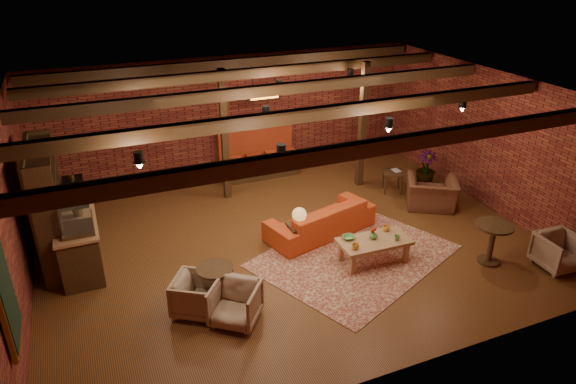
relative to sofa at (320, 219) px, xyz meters
name	(u,v)px	position (x,y,z in m)	size (l,w,h in m)	color
floor	(290,241)	(-0.73, -0.08, -0.36)	(10.00, 10.00, 0.00)	#3E240F
ceiling	(291,93)	(-0.73, -0.08, 2.84)	(10.00, 8.00, 0.02)	black
wall_back	(232,117)	(-0.73, 3.92, 1.24)	(10.00, 0.02, 3.20)	maroon
wall_front	(407,281)	(-0.73, -4.08, 1.24)	(10.00, 0.02, 3.20)	maroon
wall_left	(12,218)	(-5.73, -0.08, 1.24)	(0.02, 8.00, 3.20)	maroon
wall_right	(488,140)	(4.27, -0.08, 1.24)	(0.02, 8.00, 3.20)	maroon
ceiling_beams	(291,99)	(-0.73, -0.08, 2.72)	(9.80, 6.40, 0.22)	#311F10
ceiling_pipe	(262,92)	(-0.73, 1.52, 2.49)	(0.12, 0.12, 9.60)	black
post_left	(225,136)	(-1.33, 2.52, 1.24)	(0.16, 0.16, 3.20)	#311F10
post_right	(362,126)	(2.07, 1.92, 1.24)	(0.16, 0.16, 3.20)	#311F10
service_counter	(76,224)	(-4.83, 0.92, 0.44)	(0.80, 2.50, 1.60)	#311F10
plant_counter	(77,199)	(-4.73, 1.12, 0.86)	(0.35, 0.39, 0.30)	#337F33
shelving_hutch	(50,207)	(-5.23, 1.02, 0.84)	(0.52, 2.00, 2.40)	#311F10
chalkboard_menu	(6,296)	(-5.66, -2.38, 1.24)	(0.08, 0.96, 1.46)	black
banquette	(260,158)	(-0.13, 3.47, 0.14)	(2.10, 0.70, 1.00)	#A4391B
service_sign	(264,95)	(-0.13, 3.02, 1.99)	(0.86, 0.06, 0.30)	orange
ceiling_spotlights	(291,111)	(-0.73, -0.08, 2.50)	(6.40, 4.40, 0.28)	black
rug	(354,256)	(0.24, -1.10, -0.35)	(3.69, 2.82, 0.01)	maroon
sofa	(320,219)	(0.00, 0.00, 0.00)	(2.44, 0.96, 0.71)	#C1421A
coffee_table	(373,242)	(0.47, -1.39, 0.07)	(1.44, 0.74, 0.74)	#997247
side_table_lamp	(299,218)	(-0.67, -0.38, 0.35)	(0.45, 0.45, 0.93)	#311F10
round_table_left	(215,278)	(-2.71, -1.42, 0.10)	(0.65, 0.65, 0.68)	#311F10
armchair_a	(197,293)	(-3.09, -1.60, 0.02)	(0.73, 0.68, 0.75)	beige
armchair_b	(235,302)	(-2.57, -2.08, 0.03)	(0.75, 0.70, 0.77)	beige
armchair_right	(432,188)	(2.98, 0.10, 0.14)	(1.14, 0.74, 1.00)	brown
side_table_book	(393,173)	(2.62, 1.21, 0.16)	(0.66, 0.66, 0.58)	#311F10
round_table_right	(493,237)	(2.58, -2.31, 0.21)	(0.72, 0.72, 0.84)	#311F10
armchair_far	(559,250)	(3.67, -2.96, 0.03)	(0.75, 0.70, 0.77)	beige
plant_tall	(430,135)	(3.67, 1.26, 1.01)	(1.53, 1.53, 2.74)	#4C7F4C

